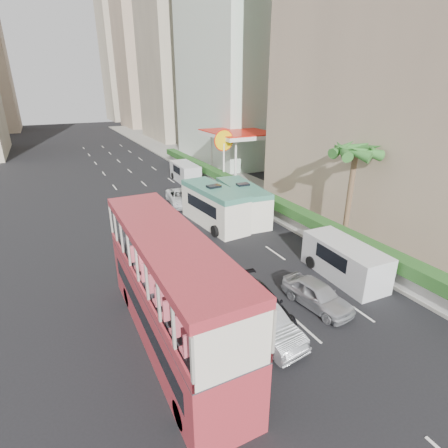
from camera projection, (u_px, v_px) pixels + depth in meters
ground_plane at (286, 304)px, 17.72m from camera, size 200.00×200.00×0.00m
double_decker_bus at (170, 290)px, 14.25m from camera, size 2.50×11.00×5.06m
car_silver_lane_a at (262, 335)px, 15.51m from camera, size 2.06×4.57×1.46m
car_silver_lane_b at (316, 306)px, 17.55m from camera, size 2.04×4.07×1.33m
car_black at (260, 316)px, 16.79m from camera, size 2.17×4.68×1.32m
van_asset at (181, 204)px, 32.45m from camera, size 2.81×5.02×1.33m
minibus_near at (214, 206)px, 27.27m from camera, size 2.85×6.98×3.02m
minibus_far at (242, 202)px, 28.42m from camera, size 2.70×6.59×2.85m
panel_van_near at (344, 261)px, 19.84m from camera, size 2.30×5.25×2.07m
panel_van_far at (185, 172)px, 39.79m from camera, size 2.17×5.15×2.04m
sidewalk at (223, 176)px, 42.16m from camera, size 6.00×120.00×0.18m
kerb_wall at (250, 199)px, 31.66m from camera, size 0.30×44.00×1.00m
hedge at (250, 190)px, 31.34m from camera, size 1.10×44.00×0.70m
palm_tree at (349, 198)px, 23.05m from camera, size 0.36×0.36×6.40m
shell_station at (238, 156)px, 39.94m from camera, size 6.50×8.00×5.50m
tower_far_a at (146, 33)px, 84.55m from camera, size 14.00×14.00×44.00m
tower_far_b at (127, 49)px, 103.51m from camera, size 14.00×14.00×40.00m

